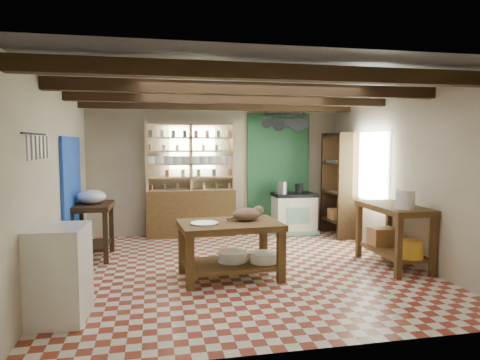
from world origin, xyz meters
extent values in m
cube|color=maroon|center=(0.00, 0.00, -0.01)|extent=(5.00, 5.00, 0.02)
cube|color=#504F55|center=(0.00, 0.00, 2.60)|extent=(5.00, 5.00, 0.02)
cube|color=#C2B59C|center=(0.00, 2.50, 1.30)|extent=(5.00, 0.04, 2.60)
cube|color=#C2B59C|center=(0.00, -2.50, 1.30)|extent=(5.00, 0.04, 2.60)
cube|color=#C2B59C|center=(-2.50, 0.00, 1.30)|extent=(0.04, 5.00, 2.60)
cube|color=#C2B59C|center=(2.50, 0.00, 1.30)|extent=(0.04, 5.00, 2.60)
cube|color=#372413|center=(0.00, 0.00, 2.48)|extent=(5.00, 3.80, 0.15)
cube|color=blue|center=(-2.47, 0.90, 1.10)|extent=(0.04, 1.40, 1.60)
cube|color=#215432|center=(1.25, 2.47, 1.25)|extent=(1.30, 0.04, 2.30)
cube|color=silver|center=(-0.50, 2.48, 1.70)|extent=(0.90, 0.02, 0.80)
cube|color=silver|center=(2.48, 1.00, 1.40)|extent=(0.02, 1.30, 1.20)
cube|color=black|center=(-2.44, -1.20, 1.78)|extent=(0.06, 0.90, 0.28)
cube|color=black|center=(1.25, 2.05, 2.18)|extent=(0.86, 0.12, 0.36)
cube|color=tan|center=(-0.55, 2.31, 1.10)|extent=(1.70, 0.34, 2.20)
cube|color=#372413|center=(2.28, 1.80, 1.00)|extent=(0.40, 0.86, 2.00)
cube|color=brown|center=(-0.27, -0.36, 0.38)|extent=(1.38, 0.96, 0.75)
cube|color=white|center=(1.49, 2.15, 0.40)|extent=(0.83, 0.57, 0.81)
cube|color=#372413|center=(-2.20, 1.01, 0.43)|extent=(0.61, 0.87, 0.86)
cube|color=white|center=(-2.22, -1.37, 0.48)|extent=(0.58, 0.68, 0.97)
cube|color=brown|center=(2.18, -0.31, 0.45)|extent=(0.64, 1.26, 0.90)
ellipsoid|color=#987358|center=(-0.02, -0.30, 0.84)|extent=(0.45, 0.38, 0.18)
cylinder|color=#9F9FA6|center=(-0.62, -0.44, 0.76)|extent=(0.39, 0.39, 0.02)
cylinder|color=white|center=(-0.22, -0.31, 0.27)|extent=(0.43, 0.43, 0.14)
cylinder|color=white|center=(0.19, -0.44, 0.27)|extent=(0.40, 0.40, 0.13)
cylinder|color=#9F9FA6|center=(1.24, 2.15, 0.93)|extent=(0.21, 0.21, 0.24)
cylinder|color=black|center=(1.59, 2.15, 0.90)|extent=(0.15, 0.15, 0.19)
ellipsoid|color=white|center=(-2.20, 1.01, 0.97)|extent=(0.45, 0.45, 0.22)
cylinder|color=white|center=(2.13, -0.66, 1.03)|extent=(0.26, 0.26, 0.26)
cube|color=#A67243|center=(2.18, -0.01, 0.37)|extent=(0.39, 0.31, 0.27)
cylinder|color=gold|center=(2.17, -0.76, 0.36)|extent=(0.33, 0.33, 0.24)
camera|label=1|loc=(-1.27, -5.91, 1.81)|focal=32.00mm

